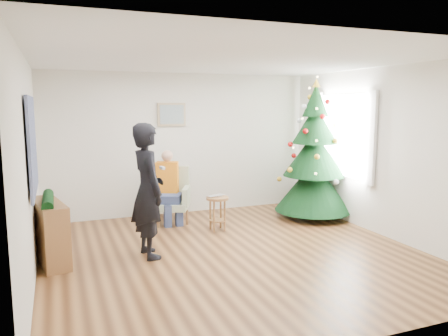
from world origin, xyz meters
name	(u,v)px	position (x,y,z in m)	size (l,w,h in m)	color
floor	(233,253)	(0.00, 0.00, 0.00)	(5.00, 5.00, 0.00)	brown
ceiling	(234,60)	(0.00, 0.00, 2.60)	(5.00, 5.00, 0.00)	white
wall_back	(182,144)	(0.00, 2.50, 1.30)	(5.00, 5.00, 0.00)	silver
wall_front	(352,195)	(0.00, -2.50, 1.30)	(5.00, 5.00, 0.00)	silver
wall_left	(29,170)	(-2.50, 0.00, 1.30)	(5.00, 5.00, 0.00)	silver
wall_right	(383,152)	(2.50, 0.00, 1.30)	(5.00, 5.00, 0.00)	silver
window_panel	(342,135)	(2.47, 1.00, 1.50)	(0.04, 1.30, 1.40)	white
curtains	(341,135)	(2.44, 1.00, 1.50)	(0.05, 1.75, 1.50)	white
christmas_tree	(314,156)	(2.10, 1.29, 1.12)	(1.37, 1.37, 2.48)	#3F2816
stool	(217,213)	(0.19, 1.13, 0.28)	(0.37, 0.37, 0.55)	brown
laptop	(217,196)	(0.19, 1.13, 0.56)	(0.30, 0.19, 0.02)	silver
armchair	(170,202)	(-0.40, 1.91, 0.35)	(0.82, 0.81, 0.95)	#9FAD8B
seated_person	(169,187)	(-0.42, 1.87, 0.63)	(0.48, 0.61, 1.25)	navy
standing_man	(148,191)	(-1.09, 0.32, 0.90)	(0.65, 0.43, 1.79)	black
game_controller	(162,168)	(-0.90, 0.29, 1.20)	(0.04, 0.13, 0.04)	white
console	(50,232)	(-2.33, 0.54, 0.40)	(0.30, 1.00, 0.80)	brown
garland	(48,200)	(-2.33, 0.54, 0.82)	(0.14, 0.14, 0.90)	black
tapestry	(32,145)	(-2.46, 0.30, 1.55)	(0.03, 1.50, 1.15)	black
framed_picture	(172,114)	(-0.20, 2.46, 1.85)	(0.52, 0.05, 0.42)	tan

